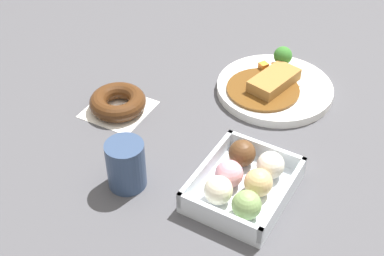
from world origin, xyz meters
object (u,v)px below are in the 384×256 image
at_px(curry_plate, 274,86).
at_px(chocolate_ring_donut, 118,102).
at_px(coffee_mug, 126,165).
at_px(donut_box, 244,182).

height_order(curry_plate, chocolate_ring_donut, curry_plate).
xyz_separation_m(chocolate_ring_donut, coffee_mug, (0.16, 0.14, 0.03)).
relative_size(curry_plate, donut_box, 1.31).
bearing_deg(coffee_mug, chocolate_ring_donut, -139.27).
bearing_deg(curry_plate, donut_box, 13.84).
relative_size(curry_plate, chocolate_ring_donut, 1.92).
relative_size(donut_box, chocolate_ring_donut, 1.46).
bearing_deg(chocolate_ring_donut, donut_box, 75.84).
xyz_separation_m(donut_box, chocolate_ring_donut, (-0.08, -0.32, -0.01)).
height_order(donut_box, chocolate_ring_donut, donut_box).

